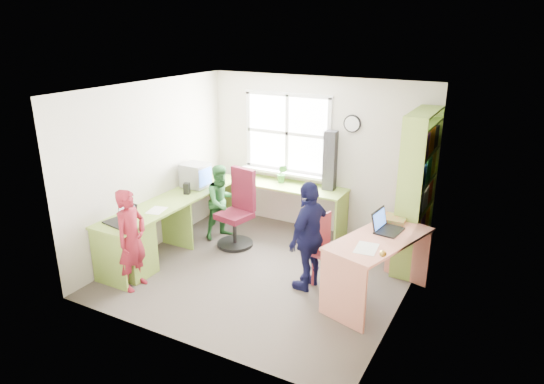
# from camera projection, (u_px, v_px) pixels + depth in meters

# --- Properties ---
(room) EXTENTS (3.64, 3.44, 2.44)m
(room) POSITION_uv_depth(u_px,v_px,m) (267.00, 183.00, 6.10)
(room) COLOR #483F38
(room) RESTS_ON ground
(l_desk) EXTENTS (2.38, 2.95, 0.75)m
(l_desk) POSITION_uv_depth(u_px,v_px,m) (170.00, 229.00, 6.63)
(l_desk) COLOR #95BA4A
(l_desk) RESTS_ON ground
(right_desk) EXTENTS (1.01, 1.52, 0.80)m
(right_desk) POSITION_uv_depth(u_px,v_px,m) (378.00, 255.00, 5.61)
(right_desk) COLOR #EB9175
(right_desk) RESTS_ON ground
(bookshelf) EXTENTS (0.30, 1.02, 2.10)m
(bookshelf) POSITION_uv_depth(u_px,v_px,m) (417.00, 194.00, 6.35)
(bookshelf) COLOR #95BA4A
(bookshelf) RESTS_ON ground
(swivel_chair) EXTENTS (0.62, 0.62, 1.14)m
(swivel_chair) POSITION_uv_depth(u_px,v_px,m) (238.00, 213.00, 7.10)
(swivel_chair) COLOR black
(swivel_chair) RESTS_ON ground
(wooden_chair) EXTENTS (0.47, 0.47, 0.90)m
(wooden_chair) POSITION_uv_depth(u_px,v_px,m) (328.00, 248.00, 6.00)
(wooden_chair) COLOR #B43C44
(wooden_chair) RESTS_ON ground
(crt_monitor) EXTENTS (0.39, 0.34, 0.37)m
(crt_monitor) POSITION_uv_depth(u_px,v_px,m) (195.00, 175.00, 7.35)
(crt_monitor) COLOR #939296
(crt_monitor) RESTS_ON l_desk
(laptop_left) EXTENTS (0.41, 0.36, 0.25)m
(laptop_left) POSITION_uv_depth(u_px,v_px,m) (122.00, 218.00, 6.10)
(laptop_left) COLOR black
(laptop_left) RESTS_ON l_desk
(laptop_right) EXTENTS (0.34, 0.39, 0.25)m
(laptop_right) POSITION_uv_depth(u_px,v_px,m) (385.00, 226.00, 5.71)
(laptop_right) COLOR black
(laptop_right) RESTS_ON right_desk
(speaker_a) EXTENTS (0.10, 0.10, 0.16)m
(speaker_a) POSITION_uv_depth(u_px,v_px,m) (187.00, 189.00, 7.10)
(speaker_a) COLOR black
(speaker_a) RESTS_ON l_desk
(speaker_b) EXTENTS (0.10, 0.10, 0.17)m
(speaker_b) POSITION_uv_depth(u_px,v_px,m) (204.00, 179.00, 7.50)
(speaker_b) COLOR black
(speaker_b) RESTS_ON l_desk
(cd_tower) EXTENTS (0.19, 0.17, 0.89)m
(cd_tower) POSITION_uv_depth(u_px,v_px,m) (330.00, 161.00, 7.18)
(cd_tower) COLOR black
(cd_tower) RESTS_ON l_desk
(game_box) EXTENTS (0.28, 0.28, 0.06)m
(game_box) POSITION_uv_depth(u_px,v_px,m) (395.00, 219.00, 5.99)
(game_box) COLOR red
(game_box) RESTS_ON right_desk
(paper_a) EXTENTS (0.27, 0.33, 0.00)m
(paper_a) POSITION_uv_depth(u_px,v_px,m) (157.00, 210.00, 6.49)
(paper_a) COLOR white
(paper_a) RESTS_ON l_desk
(paper_b) EXTENTS (0.26, 0.35, 0.00)m
(paper_b) POSITION_uv_depth(u_px,v_px,m) (366.00, 248.00, 5.27)
(paper_b) COLOR white
(paper_b) RESTS_ON right_desk
(potted_plant) EXTENTS (0.17, 0.14, 0.30)m
(potted_plant) POSITION_uv_depth(u_px,v_px,m) (282.00, 174.00, 7.57)
(potted_plant) COLOR #33732E
(potted_plant) RESTS_ON l_desk
(person_red) EXTENTS (0.33, 0.48, 1.28)m
(person_red) POSITION_uv_depth(u_px,v_px,m) (131.00, 240.00, 5.87)
(person_red) COLOR maroon
(person_red) RESTS_ON ground
(person_green) EXTENTS (0.63, 0.69, 1.14)m
(person_green) POSITION_uv_depth(u_px,v_px,m) (222.00, 202.00, 7.32)
(person_green) COLOR #2C6E30
(person_green) RESTS_ON ground
(person_navy) EXTENTS (0.44, 0.85, 1.38)m
(person_navy) POSITION_uv_depth(u_px,v_px,m) (310.00, 236.00, 5.86)
(person_navy) COLOR #13143B
(person_navy) RESTS_ON ground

